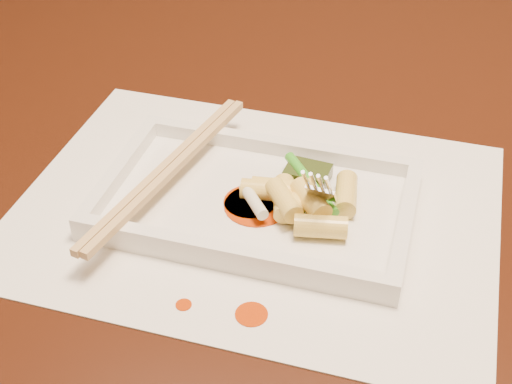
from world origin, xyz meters
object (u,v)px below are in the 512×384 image
(plate_base, at_px, (256,205))
(fork, at_px, (349,129))
(placemat, at_px, (256,209))
(chopstick_a, at_px, (164,168))
(table, at_px, (286,219))

(plate_base, bearing_deg, fork, 14.42)
(placemat, distance_m, chopstick_a, 0.09)
(placemat, distance_m, fork, 0.11)
(plate_base, xyz_separation_m, chopstick_a, (-0.08, 0.00, 0.02))
(chopstick_a, height_order, fork, fork)
(placemat, bearing_deg, table, 89.48)
(plate_base, xyz_separation_m, fork, (0.07, 0.02, 0.08))
(placemat, bearing_deg, plate_base, -90.00)
(table, bearing_deg, placemat, -90.52)
(fork, bearing_deg, table, 126.52)
(fork, bearing_deg, plate_base, -165.58)
(table, relative_size, placemat, 3.50)
(table, height_order, fork, fork)
(fork, bearing_deg, chopstick_a, -173.25)
(chopstick_a, bearing_deg, table, 53.25)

